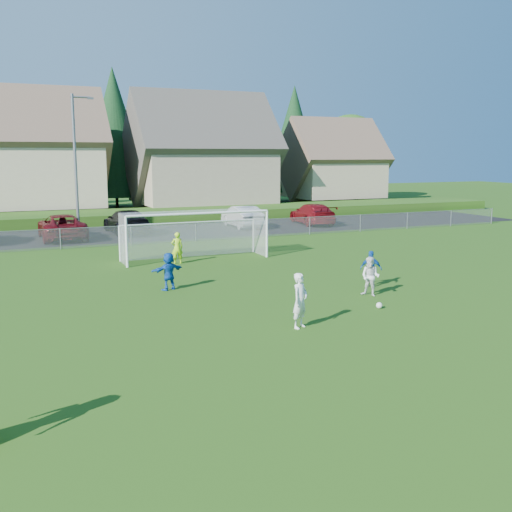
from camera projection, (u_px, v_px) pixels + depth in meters
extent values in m
plane|color=#193D0C|center=(372.00, 351.00, 16.36)|extent=(160.00, 160.00, 0.00)
plane|color=black|center=(144.00, 232.00, 41.24)|extent=(60.00, 60.00, 0.00)
cube|color=#1E420F|center=(122.00, 216.00, 47.96)|extent=(70.00, 6.00, 0.80)
sphere|color=white|center=(379.00, 305.00, 20.90)|extent=(0.22, 0.22, 0.22)
imported|color=white|center=(300.00, 301.00, 18.45)|extent=(0.75, 0.68, 1.73)
imported|color=white|center=(370.00, 277.00, 22.66)|extent=(0.88, 0.92, 1.50)
imported|color=#124BAC|center=(371.00, 269.00, 24.23)|extent=(0.90, 0.83, 1.48)
imported|color=#124BAC|center=(169.00, 271.00, 23.68)|extent=(1.46, 0.84, 1.50)
imported|color=#AEE71B|center=(177.00, 248.00, 29.40)|extent=(0.61, 0.43, 1.56)
imported|color=#590A0F|center=(62.00, 227.00, 37.90)|extent=(2.68, 5.74, 1.59)
imported|color=black|center=(126.00, 222.00, 40.70)|extent=(2.51, 5.60, 1.60)
imported|color=silver|center=(242.00, 217.00, 44.06)|extent=(1.78, 4.86, 1.59)
imported|color=maroon|center=(312.00, 214.00, 46.03)|extent=(2.94, 5.70, 1.58)
cylinder|color=white|center=(127.00, 242.00, 28.30)|extent=(0.12, 0.12, 2.44)
cylinder|color=white|center=(267.00, 234.00, 31.16)|extent=(0.12, 0.12, 2.44)
cylinder|color=white|center=(200.00, 213.00, 29.52)|extent=(7.30, 0.12, 0.12)
cylinder|color=white|center=(120.00, 244.00, 29.98)|extent=(0.08, 0.08, 1.80)
cylinder|color=white|center=(253.00, 236.00, 32.84)|extent=(0.08, 0.08, 1.80)
cylinder|color=white|center=(189.00, 223.00, 31.26)|extent=(7.30, 0.08, 0.08)
cube|color=silver|center=(189.00, 240.00, 31.41)|extent=(7.30, 0.02, 1.80)
cube|color=silver|center=(123.00, 240.00, 29.11)|extent=(0.02, 1.80, 2.44)
cube|color=silver|center=(260.00, 232.00, 31.97)|extent=(0.02, 1.80, 2.44)
cube|color=silver|center=(194.00, 212.00, 30.34)|extent=(7.30, 1.80, 0.02)
cube|color=gray|center=(164.00, 224.00, 36.07)|extent=(52.00, 0.03, 0.03)
cube|color=gray|center=(164.00, 233.00, 36.16)|extent=(52.00, 0.02, 1.14)
cylinder|color=gray|center=(164.00, 233.00, 36.16)|extent=(0.06, 0.06, 1.20)
cylinder|color=gray|center=(492.00, 216.00, 46.35)|extent=(0.06, 0.06, 1.20)
cylinder|color=slate|center=(76.00, 168.00, 37.36)|extent=(0.18, 0.18, 9.00)
cylinder|color=slate|center=(80.00, 97.00, 36.84)|extent=(1.20, 0.12, 0.12)
cube|color=slate|center=(90.00, 98.00, 37.08)|extent=(0.36, 0.18, 0.12)
cube|color=#C6B58E|center=(34.00, 175.00, 52.31)|extent=(11.00, 9.00, 5.50)
pyramid|color=brown|center=(29.00, 84.00, 51.02)|extent=(12.10, 9.90, 4.96)
cube|color=tan|center=(201.00, 176.00, 57.33)|extent=(12.00, 10.00, 5.00)
pyramid|color=#4C473F|center=(200.00, 89.00, 55.98)|extent=(13.20, 11.00, 5.52)
cube|color=tan|center=(331.00, 178.00, 64.19)|extent=(9.00, 8.00, 4.00)
pyramid|color=brown|center=(333.00, 117.00, 63.12)|extent=(9.90, 8.80, 4.41)
cylinder|color=#382616|center=(10.00, 203.00, 59.26)|extent=(0.30, 0.30, 1.20)
cone|color=#143819|center=(5.00, 141.00, 58.25)|extent=(6.24, 6.24, 10.80)
cylinder|color=#382616|center=(117.00, 202.00, 60.47)|extent=(0.30, 0.30, 1.20)
cone|color=#143819|center=(114.00, 132.00, 59.31)|extent=(7.28, 7.28, 12.60)
cylinder|color=#382616|center=(205.00, 185.00, 65.96)|extent=(0.36, 0.36, 3.96)
sphere|color=#2B5B19|center=(204.00, 140.00, 65.15)|extent=(8.36, 8.36, 8.36)
cylinder|color=#382616|center=(293.00, 196.00, 68.30)|extent=(0.30, 0.30, 1.20)
cone|color=#143819|center=(294.00, 139.00, 67.22)|extent=(6.76, 6.76, 11.70)
cylinder|color=#382616|center=(349.00, 184.00, 72.14)|extent=(0.36, 0.36, 3.60)
sphere|color=#2B5B19|center=(350.00, 147.00, 71.40)|extent=(7.60, 7.60, 7.60)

